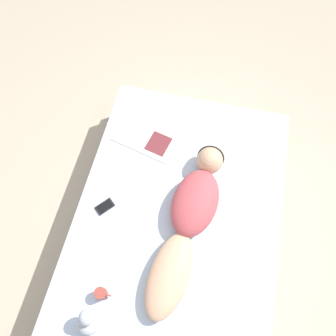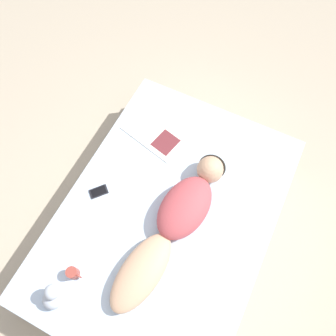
{
  "view_description": "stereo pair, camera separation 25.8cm",
  "coord_description": "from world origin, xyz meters",
  "px_view_note": "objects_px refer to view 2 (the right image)",
  "views": [
    {
      "loc": [
        0.08,
        -0.73,
        2.86
      ],
      "look_at": [
        -0.15,
        0.33,
        0.52
      ],
      "focal_mm": 35.0,
      "sensor_mm": 36.0,
      "label": 1
    },
    {
      "loc": [
        0.33,
        -0.65,
        2.86
      ],
      "look_at": [
        -0.15,
        0.33,
        0.52
      ],
      "focal_mm": 35.0,
      "sensor_mm": 36.0,
      "label": 2
    }
  ],
  "objects_px": {
    "person": "(177,219)",
    "cell_phone": "(99,192)",
    "coffee_mug": "(73,273)",
    "open_magazine": "(154,134)"
  },
  "relations": [
    {
      "from": "coffee_mug",
      "to": "cell_phone",
      "type": "height_order",
      "value": "coffee_mug"
    },
    {
      "from": "open_magazine",
      "to": "person",
      "type": "bearing_deg",
      "value": -36.85
    },
    {
      "from": "person",
      "to": "open_magazine",
      "type": "distance_m",
      "value": 0.79
    },
    {
      "from": "person",
      "to": "cell_phone",
      "type": "relative_size",
      "value": 8.6
    },
    {
      "from": "open_magazine",
      "to": "cell_phone",
      "type": "xyz_separation_m",
      "value": [
        -0.15,
        -0.65,
        0.0
      ]
    },
    {
      "from": "coffee_mug",
      "to": "open_magazine",
      "type": "bearing_deg",
      "value": 91.05
    },
    {
      "from": "coffee_mug",
      "to": "cell_phone",
      "type": "xyz_separation_m",
      "value": [
        -0.17,
        0.6,
        -0.04
      ]
    },
    {
      "from": "coffee_mug",
      "to": "cell_phone",
      "type": "relative_size",
      "value": 0.71
    },
    {
      "from": "coffee_mug",
      "to": "cell_phone",
      "type": "bearing_deg",
      "value": 105.97
    },
    {
      "from": "person",
      "to": "cell_phone",
      "type": "height_order",
      "value": "person"
    }
  ]
}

